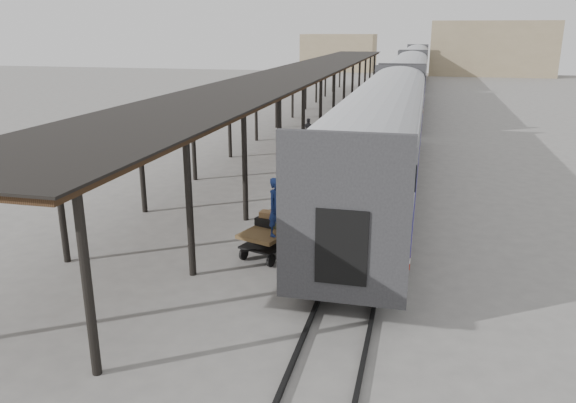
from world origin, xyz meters
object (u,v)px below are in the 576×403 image
Objects in this scene: luggage_tug at (310,144)px; pedestrian at (308,132)px; porter at (277,207)px; baggage_cart at (274,234)px.

pedestrian is (-0.55, 2.32, 0.30)m from luggage_tug.
porter reaches higher than luggage_tug.
baggage_cart is at bearing 103.07° from pedestrian.
luggage_tug is 0.86× the size of porter.
luggage_tug is 0.92× the size of pedestrian.
baggage_cart is 1.51× the size of porter.
pedestrian reaches higher than baggage_cart.
pedestrian is at bearing 127.89° from luggage_tug.
porter is at bearing 103.57° from pedestrian.
luggage_tug is 15.65m from porter.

